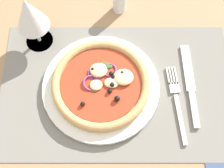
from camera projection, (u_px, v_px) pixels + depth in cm
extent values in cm
cube|color=#9E7A56|center=(117.00, 91.00, 70.20)|extent=(190.00, 140.00, 2.40)
cube|color=slate|center=(117.00, 88.00, 68.92)|extent=(51.61, 32.51, 0.40)
cylinder|color=silver|center=(101.00, 87.00, 68.21)|extent=(25.69, 25.69, 1.22)
cylinder|color=tan|center=(101.00, 85.00, 67.20)|extent=(21.13, 21.13, 1.00)
torus|color=tan|center=(101.00, 83.00, 66.41)|extent=(21.24, 21.24, 1.80)
cylinder|color=#B7381E|center=(101.00, 83.00, 66.60)|extent=(17.33, 17.33, 0.30)
ellipsoid|color=beige|center=(123.00, 77.00, 66.32)|extent=(4.36, 3.92, 1.31)
ellipsoid|color=beige|center=(99.00, 70.00, 67.10)|extent=(3.86, 3.47, 1.16)
ellipsoid|color=beige|center=(96.00, 85.00, 65.82)|extent=(2.74, 2.47, 0.82)
ellipsoid|color=beige|center=(112.00, 81.00, 66.17)|extent=(2.83, 2.55, 0.85)
ellipsoid|color=beige|center=(110.00, 82.00, 66.18)|extent=(2.56, 2.31, 0.77)
sphere|color=black|center=(113.00, 77.00, 66.44)|extent=(1.09, 1.09, 1.09)
sphere|color=black|center=(110.00, 91.00, 65.17)|extent=(1.00, 1.00, 1.00)
sphere|color=black|center=(111.00, 74.00, 66.82)|extent=(1.03, 1.03, 1.03)
sphere|color=black|center=(112.00, 85.00, 65.70)|extent=(1.10, 1.10, 1.10)
sphere|color=black|center=(93.00, 70.00, 67.15)|extent=(1.11, 1.11, 1.11)
sphere|color=black|center=(122.00, 74.00, 66.63)|extent=(1.33, 1.33, 1.33)
sphere|color=black|center=(119.00, 99.00, 64.33)|extent=(1.24, 1.24, 1.24)
sphere|color=black|center=(83.00, 104.00, 63.97)|extent=(1.03, 1.03, 1.03)
torus|color=#8E3D75|center=(109.00, 70.00, 67.48)|extent=(3.42, 3.43, 0.68)
torus|color=#8E3D75|center=(96.00, 73.00, 67.18)|extent=(3.54, 3.56, 1.03)
torus|color=#8E3D75|center=(91.00, 82.00, 66.27)|extent=(3.74, 3.69, 1.44)
ellipsoid|color=#2D6B28|center=(94.00, 86.00, 65.97)|extent=(1.94, 3.03, 0.30)
ellipsoid|color=#2D6B28|center=(94.00, 70.00, 67.52)|extent=(1.62, 2.90, 0.30)
ellipsoid|color=#2D6B28|center=(107.00, 65.00, 68.01)|extent=(3.08, 2.11, 0.30)
cube|color=silver|center=(180.00, 119.00, 65.56)|extent=(1.98, 11.19, 0.44)
cube|color=silver|center=(175.00, 90.00, 68.35)|extent=(2.43, 2.72, 0.44)
cube|color=silver|center=(176.00, 75.00, 69.78)|extent=(0.74, 4.33, 0.44)
cube|color=silver|center=(173.00, 76.00, 69.75)|extent=(0.74, 4.33, 0.44)
cube|color=silver|center=(171.00, 76.00, 69.73)|extent=(0.74, 4.33, 0.44)
cube|color=silver|center=(168.00, 76.00, 69.71)|extent=(0.74, 4.33, 0.44)
cube|color=silver|center=(194.00, 109.00, 66.39)|extent=(1.60, 8.44, 0.62)
cube|color=silver|center=(188.00, 68.00, 70.56)|extent=(2.41, 11.66, 0.44)
cylinder|color=silver|center=(40.00, 40.00, 74.04)|extent=(6.40, 6.40, 0.40)
cylinder|color=silver|center=(37.00, 33.00, 71.12)|extent=(0.80, 0.80, 6.00)
cone|color=silver|center=(29.00, 13.00, 64.51)|extent=(7.20, 7.20, 8.50)
cone|color=red|center=(30.00, 17.00, 65.51)|extent=(4.90, 4.90, 5.51)
cylinder|color=silver|center=(119.00, 2.00, 75.54)|extent=(3.20, 3.20, 5.50)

